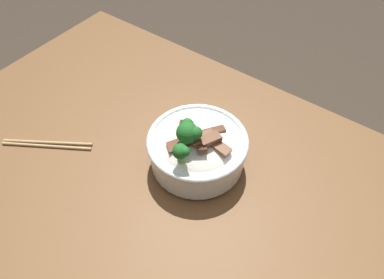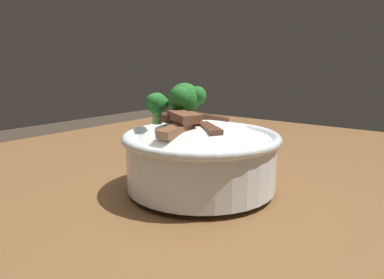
# 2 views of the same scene
# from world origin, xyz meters

# --- Properties ---
(dining_table) EXTENTS (1.35, 0.89, 0.80)m
(dining_table) POSITION_xyz_m (0.00, 0.00, 0.69)
(dining_table) COLOR brown
(dining_table) RESTS_ON ground
(rice_bowl) EXTENTS (0.22, 0.22, 0.15)m
(rice_bowl) POSITION_xyz_m (-0.02, 0.10, 0.86)
(rice_bowl) COLOR silver
(rice_bowl) RESTS_ON dining_table
(chopsticks_pair) EXTENTS (0.19, 0.13, 0.01)m
(chopsticks_pair) POSITION_xyz_m (-0.34, -0.06, 0.81)
(chopsticks_pair) COLOR tan
(chopsticks_pair) RESTS_ON dining_table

